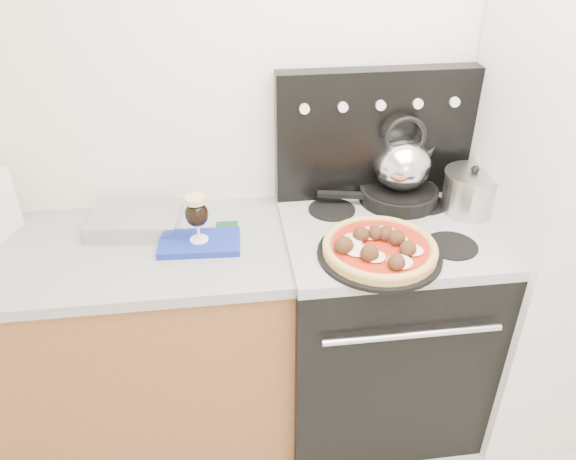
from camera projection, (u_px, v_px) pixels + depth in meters
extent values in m
cube|color=white|center=(352.00, 110.00, 2.14)|extent=(3.50, 0.01, 2.50)
cube|color=brown|center=(101.00, 349.00, 2.20)|extent=(1.45, 0.60, 0.86)
cube|color=#9D9DA2|center=(79.00, 255.00, 1.96)|extent=(1.48, 0.63, 0.04)
cube|color=black|center=(377.00, 327.00, 2.29)|extent=(0.76, 0.65, 0.88)
cube|color=#ADADB2|center=(388.00, 232.00, 2.05)|extent=(0.76, 0.65, 0.04)
cube|color=black|center=(374.00, 134.00, 2.14)|extent=(0.76, 0.08, 0.50)
cube|color=silver|center=(574.00, 211.00, 2.08)|extent=(0.64, 0.68, 1.90)
cube|color=silver|center=(136.00, 221.00, 2.06)|extent=(0.34, 0.27, 0.06)
cube|color=#172997|center=(200.00, 243.00, 1.97)|extent=(0.29, 0.18, 0.02)
cylinder|color=black|center=(379.00, 254.00, 1.88)|extent=(0.43, 0.43, 0.01)
cylinder|color=black|center=(399.00, 194.00, 2.20)|extent=(0.36, 0.36, 0.05)
cylinder|color=#B7B7B7|center=(471.00, 193.00, 2.11)|extent=(0.25, 0.25, 0.15)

